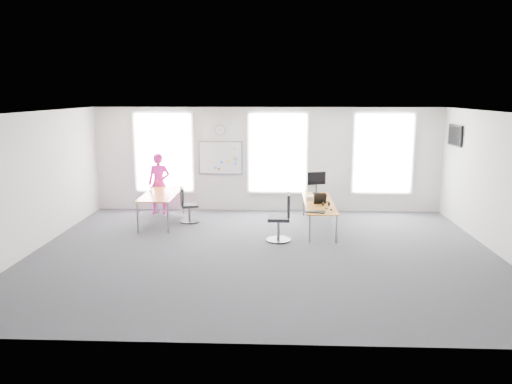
{
  "coord_description": "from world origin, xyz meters",
  "views": [
    {
      "loc": [
        0.27,
        -10.3,
        3.38
      ],
      "look_at": [
        -0.21,
        1.2,
        1.1
      ],
      "focal_mm": 35.0,
      "sensor_mm": 36.0,
      "label": 1
    }
  ],
  "objects_px": {
    "person": "(159,183)",
    "headphones": "(326,204)",
    "keyboard": "(315,212)",
    "desk_right": "(319,204)",
    "monitor": "(316,180)",
    "desk_left": "(162,195)",
    "chair_left": "(187,207)",
    "chair_right": "(281,220)"
  },
  "relations": [
    {
      "from": "monitor",
      "to": "desk_left",
      "type": "bearing_deg",
      "value": 172.29
    },
    {
      "from": "keyboard",
      "to": "headphones",
      "type": "height_order",
      "value": "headphones"
    },
    {
      "from": "desk_left",
      "to": "monitor",
      "type": "relative_size",
      "value": 3.64
    },
    {
      "from": "headphones",
      "to": "monitor",
      "type": "height_order",
      "value": "monitor"
    },
    {
      "from": "desk_right",
      "to": "person",
      "type": "distance_m",
      "value": 4.64
    },
    {
      "from": "desk_left",
      "to": "headphones",
      "type": "xyz_separation_m",
      "value": [
        4.25,
        -0.8,
        -0.01
      ]
    },
    {
      "from": "chair_left",
      "to": "person",
      "type": "bearing_deg",
      "value": 27.74
    },
    {
      "from": "person",
      "to": "monitor",
      "type": "relative_size",
      "value": 2.9
    },
    {
      "from": "person",
      "to": "headphones",
      "type": "xyz_separation_m",
      "value": [
        4.55,
        -1.8,
        -0.15
      ]
    },
    {
      "from": "desk_right",
      "to": "monitor",
      "type": "bearing_deg",
      "value": 88.84
    },
    {
      "from": "desk_right",
      "to": "chair_left",
      "type": "xyz_separation_m",
      "value": [
        -3.44,
        0.4,
        -0.21
      ]
    },
    {
      "from": "chair_left",
      "to": "monitor",
      "type": "height_order",
      "value": "monitor"
    },
    {
      "from": "person",
      "to": "chair_left",
      "type": "bearing_deg",
      "value": -43.48
    },
    {
      "from": "keyboard",
      "to": "monitor",
      "type": "height_order",
      "value": "monitor"
    },
    {
      "from": "chair_left",
      "to": "headphones",
      "type": "relative_size",
      "value": 5.08
    },
    {
      "from": "chair_right",
      "to": "monitor",
      "type": "relative_size",
      "value": 1.87
    },
    {
      "from": "headphones",
      "to": "monitor",
      "type": "relative_size",
      "value": 0.31
    },
    {
      "from": "desk_right",
      "to": "monitor",
      "type": "height_order",
      "value": "monitor"
    },
    {
      "from": "headphones",
      "to": "person",
      "type": "bearing_deg",
      "value": 156.26
    },
    {
      "from": "desk_right",
      "to": "headphones",
      "type": "height_order",
      "value": "headphones"
    },
    {
      "from": "desk_left",
      "to": "monitor",
      "type": "bearing_deg",
      "value": 10.57
    },
    {
      "from": "chair_left",
      "to": "headphones",
      "type": "bearing_deg",
      "value": -119.57
    },
    {
      "from": "chair_left",
      "to": "keyboard",
      "type": "bearing_deg",
      "value": -131.74
    },
    {
      "from": "monitor",
      "to": "chair_right",
      "type": "bearing_deg",
      "value": -130.81
    },
    {
      "from": "desk_left",
      "to": "chair_left",
      "type": "relative_size",
      "value": 2.31
    },
    {
      "from": "headphones",
      "to": "chair_left",
      "type": "bearing_deg",
      "value": 165.08
    },
    {
      "from": "chair_right",
      "to": "chair_left",
      "type": "relative_size",
      "value": 1.19
    },
    {
      "from": "desk_left",
      "to": "headphones",
      "type": "distance_m",
      "value": 4.33
    },
    {
      "from": "monitor",
      "to": "person",
      "type": "bearing_deg",
      "value": 158.7
    },
    {
      "from": "headphones",
      "to": "keyboard",
      "type": "bearing_deg",
      "value": -116.36
    },
    {
      "from": "desk_right",
      "to": "desk_left",
      "type": "height_order",
      "value": "desk_left"
    },
    {
      "from": "headphones",
      "to": "monitor",
      "type": "xyz_separation_m",
      "value": [
        -0.11,
        1.57,
        0.31
      ]
    },
    {
      "from": "person",
      "to": "monitor",
      "type": "height_order",
      "value": "person"
    },
    {
      "from": "chair_right",
      "to": "chair_left",
      "type": "height_order",
      "value": "chair_right"
    },
    {
      "from": "chair_right",
      "to": "person",
      "type": "bearing_deg",
      "value": -126.79
    },
    {
      "from": "chair_right",
      "to": "person",
      "type": "height_order",
      "value": "person"
    },
    {
      "from": "desk_right",
      "to": "person",
      "type": "bearing_deg",
      "value": 162.52
    },
    {
      "from": "chair_left",
      "to": "person",
      "type": "xyz_separation_m",
      "value": [
        -0.98,
        0.99,
        0.45
      ]
    },
    {
      "from": "desk_right",
      "to": "desk_left",
      "type": "bearing_deg",
      "value": 174.66
    },
    {
      "from": "chair_right",
      "to": "chair_left",
      "type": "xyz_separation_m",
      "value": [
        -2.48,
        1.61,
        -0.08
      ]
    },
    {
      "from": "desk_right",
      "to": "person",
      "type": "height_order",
      "value": "person"
    },
    {
      "from": "desk_right",
      "to": "keyboard",
      "type": "xyz_separation_m",
      "value": [
        -0.18,
        -1.12,
        0.05
      ]
    }
  ]
}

